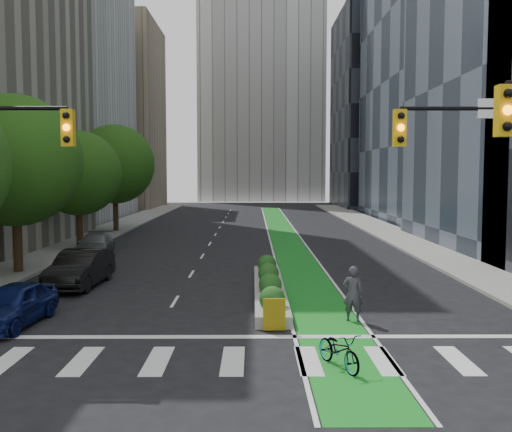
{
  "coord_description": "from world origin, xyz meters",
  "views": [
    {
      "loc": [
        0.53,
        -15.78,
        4.98
      ],
      "look_at": [
        0.67,
        10.32,
        3.0
      ],
      "focal_mm": 40.0,
      "sensor_mm": 36.0,
      "label": 1
    }
  ],
  "objects_px": {
    "parked_car_left_far": "(95,245)",
    "parked_car_left_mid": "(80,268)",
    "parked_car_left_near": "(13,304)",
    "median_planter": "(269,287)",
    "cyclist": "(353,294)",
    "bicycle": "(339,350)"
  },
  "relations": [
    {
      "from": "bicycle",
      "to": "parked_car_left_mid",
      "type": "relative_size",
      "value": 0.38
    },
    {
      "from": "bicycle",
      "to": "parked_car_left_mid",
      "type": "height_order",
      "value": "parked_car_left_mid"
    },
    {
      "from": "parked_car_left_far",
      "to": "parked_car_left_mid",
      "type": "bearing_deg",
      "value": -84.02
    },
    {
      "from": "bicycle",
      "to": "parked_car_left_far",
      "type": "height_order",
      "value": "parked_car_left_far"
    },
    {
      "from": "median_planter",
      "to": "bicycle",
      "type": "bearing_deg",
      "value": -79.92
    },
    {
      "from": "parked_car_left_mid",
      "to": "parked_car_left_far",
      "type": "xyz_separation_m",
      "value": [
        -1.96,
        9.45,
        -0.14
      ]
    },
    {
      "from": "parked_car_left_far",
      "to": "bicycle",
      "type": "bearing_deg",
      "value": -65.29
    },
    {
      "from": "median_planter",
      "to": "parked_car_left_mid",
      "type": "relative_size",
      "value": 2.11
    },
    {
      "from": "cyclist",
      "to": "parked_car_left_near",
      "type": "relative_size",
      "value": 0.46
    },
    {
      "from": "median_planter",
      "to": "bicycle",
      "type": "height_order",
      "value": "median_planter"
    },
    {
      "from": "median_planter",
      "to": "parked_car_left_far",
      "type": "bearing_deg",
      "value": 131.93
    },
    {
      "from": "cyclist",
      "to": "parked_car_left_far",
      "type": "height_order",
      "value": "cyclist"
    },
    {
      "from": "parked_car_left_mid",
      "to": "parked_car_left_far",
      "type": "height_order",
      "value": "parked_car_left_mid"
    },
    {
      "from": "cyclist",
      "to": "parked_car_left_near",
      "type": "xyz_separation_m",
      "value": [
        -11.19,
        -0.48,
        -0.24
      ]
    },
    {
      "from": "cyclist",
      "to": "parked_car_left_mid",
      "type": "relative_size",
      "value": 0.39
    },
    {
      "from": "bicycle",
      "to": "parked_car_left_near",
      "type": "xyz_separation_m",
      "value": [
        -10.03,
        4.12,
        0.22
      ]
    },
    {
      "from": "bicycle",
      "to": "parked_car_left_far",
      "type": "bearing_deg",
      "value": 96.38
    },
    {
      "from": "parked_car_left_near",
      "to": "median_planter",
      "type": "bearing_deg",
      "value": 32.32
    },
    {
      "from": "parked_car_left_mid",
      "to": "parked_car_left_near",
      "type": "bearing_deg",
      "value": -89.29
    },
    {
      "from": "median_planter",
      "to": "parked_car_left_far",
      "type": "distance_m",
      "value": 15.26
    },
    {
      "from": "median_planter",
      "to": "parked_car_left_mid",
      "type": "bearing_deg",
      "value": 167.03
    },
    {
      "from": "bicycle",
      "to": "parked_car_left_near",
      "type": "relative_size",
      "value": 0.45
    }
  ]
}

